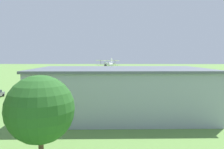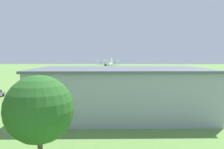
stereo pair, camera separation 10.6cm
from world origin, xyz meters
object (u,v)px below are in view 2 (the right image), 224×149
object	(u,v)px
biplane	(109,64)
person_crossing_taxiway	(141,91)
car_white	(50,93)
person_by_parked_cars	(169,91)
hangar	(120,91)
tree_near_perimeter_road	(39,109)
car_black	(174,95)
car_orange	(23,94)
car_red	(77,95)

from	to	relation	value
biplane	person_crossing_taxiway	size ratio (longest dim) A/B	4.93
car_white	person_by_parked_cars	bearing A→B (deg)	-171.82
hangar	biplane	size ratio (longest dim) A/B	3.47
person_by_parked_cars	tree_near_perimeter_road	world-z (taller)	tree_near_perimeter_road
car_black	person_crossing_taxiway	xyz separation A→B (m)	(6.47, -5.79, -0.07)
hangar	car_black	size ratio (longest dim) A/B	6.19
biplane	person_by_parked_cars	size ratio (longest dim) A/B	4.56
hangar	car_white	bearing A→B (deg)	-43.20
car_white	person_crossing_taxiway	bearing A→B (deg)	-169.03
hangar	person_by_parked_cars	bearing A→B (deg)	-123.08
car_white	car_orange	world-z (taller)	car_white
car_red	car_white	distance (m)	6.48
hangar	car_orange	size ratio (longest dim) A/B	6.09
person_crossing_taxiway	car_red	bearing A→B (deg)	19.67
hangar	car_black	xyz separation A→B (m)	(-11.76, -12.92, -2.85)
car_orange	hangar	bearing A→B (deg)	146.40
car_white	tree_near_perimeter_road	bearing A→B (deg)	105.28
car_orange	car_white	bearing A→B (deg)	-177.02
car_white	tree_near_perimeter_road	xyz separation A→B (m)	(-9.08, 33.22, 4.30)
person_crossing_taxiway	car_orange	bearing A→B (deg)	9.22
car_black	car_white	world-z (taller)	car_white
car_black	car_orange	xyz separation A→B (m)	(33.35, -1.43, 0.02)
car_red	person_by_parked_cars	world-z (taller)	person_by_parked_cars
car_black	car_orange	distance (m)	33.38
biplane	person_by_parked_cars	bearing A→B (deg)	131.80
biplane	car_white	bearing A→B (deg)	58.89
car_black	tree_near_perimeter_road	size ratio (longest dim) A/B	0.55
hangar	car_black	world-z (taller)	hangar
biplane	car_red	world-z (taller)	biplane
car_white	car_black	bearing A→B (deg)	176.36
car_white	person_by_parked_cars	xyz separation A→B (m)	(-27.76, -3.99, -0.05)
hangar	biplane	xyz separation A→B (m)	(2.99, -35.58, 3.16)
car_red	person_by_parked_cars	xyz separation A→B (m)	(-21.39, -5.13, 0.05)
car_red	car_orange	size ratio (longest dim) A/B	1.00
biplane	hangar	bearing A→B (deg)	94.80
car_white	biplane	bearing A→B (deg)	-121.11
hangar	person_by_parked_cars	xyz separation A→B (m)	(-12.15, -18.65, -2.85)
car_orange	person_by_parked_cars	xyz separation A→B (m)	(-33.75, -4.30, -0.02)
car_black	car_white	size ratio (longest dim) A/B	0.92
person_by_parked_cars	person_crossing_taxiway	bearing A→B (deg)	-0.50
hangar	person_crossing_taxiway	size ratio (longest dim) A/B	17.09
car_white	tree_near_perimeter_road	distance (m)	34.71
hangar	car_white	xyz separation A→B (m)	(15.61, -14.66, -2.80)
person_crossing_taxiway	tree_near_perimeter_road	size ratio (longest dim) A/B	0.20
car_red	person_crossing_taxiway	size ratio (longest dim) A/B	2.80
biplane	car_black	world-z (taller)	biplane
biplane	car_red	size ratio (longest dim) A/B	1.76
car_orange	tree_near_perimeter_road	xyz separation A→B (m)	(-15.06, 32.91, 4.32)
hangar	person_by_parked_cars	distance (m)	22.44
car_orange	person_by_parked_cars	world-z (taller)	person_by_parked_cars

